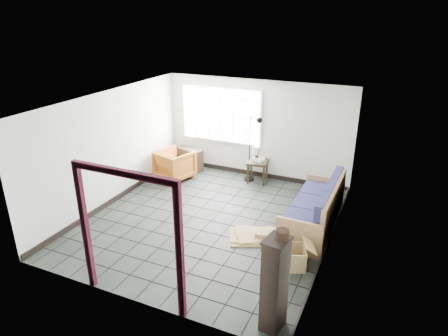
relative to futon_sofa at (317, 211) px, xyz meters
The scene contains 15 objects.
ground 2.24m from the futon_sofa, 162.34° to the right, with size 5.50×5.50×0.00m, color black.
room_shell 2.56m from the futon_sofa, 163.05° to the right, with size 5.02×5.52×2.61m.
window_panel 3.91m from the futon_sofa, 146.81° to the left, with size 2.32×0.08×1.52m.
doorway_trim 4.10m from the futon_sofa, 121.98° to the right, with size 1.80×0.08×2.20m.
futon_sofa is the anchor object (origin of this frame).
armchair 4.12m from the futon_sofa, 165.69° to the left, with size 0.84×0.78×0.86m, color #924515.
side_table 2.58m from the futon_sofa, 137.95° to the left, with size 0.59×0.59×0.57m.
table_lamp 2.66m from the futon_sofa, 138.51° to the left, with size 0.25×0.25×0.38m.
projector 2.59m from the futon_sofa, 137.74° to the left, with size 0.30×0.25×0.10m.
floor_lamp 2.70m from the futon_sofa, 140.20° to the left, with size 0.50×0.32×1.83m.
console_shelf 4.30m from the futon_sofa, 156.29° to the left, with size 0.85×0.53×0.62m.
tall_shelf 3.08m from the futon_sofa, 89.15° to the right, with size 0.37×0.44×1.46m.
pot 3.23m from the futon_sofa, 88.05° to the right, with size 0.22×0.22×0.13m.
open_box 1.56m from the futon_sofa, 95.27° to the right, with size 0.98×0.73×0.50m.
cardboard_pile 1.36m from the futon_sofa, 137.71° to the right, with size 1.25×1.10×0.15m.
Camera 1 is at (3.36, -6.74, 4.27)m, focal length 32.00 mm.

